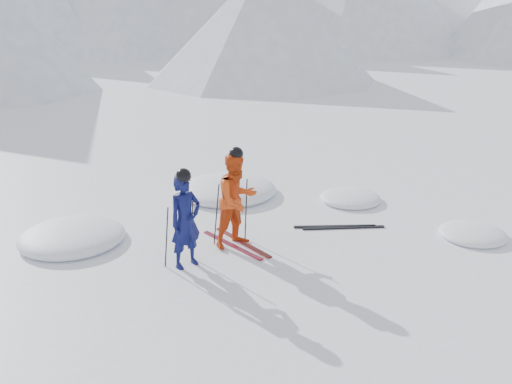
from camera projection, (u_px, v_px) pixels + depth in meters
ground at (334, 237)px, 10.68m from camera, size 160.00×160.00×0.00m
skier_blue at (186, 221)px, 9.26m from camera, size 0.66×0.49×1.67m
skier_red at (237, 200)px, 10.07m from camera, size 0.94×0.77×1.81m
pole_blue_left at (167, 237)px, 9.31m from camera, size 0.11×0.08×1.11m
pole_blue_right at (192, 228)px, 9.68m from camera, size 0.11×0.07×1.11m
pole_red_left at (217, 214)px, 10.21m from camera, size 0.12×0.10×1.21m
pole_red_right at (246, 209)px, 10.45m from camera, size 0.12×0.09×1.21m
ski_worn_left at (232, 245)px, 10.30m from camera, size 0.31×1.70×0.03m
ski_worn_right at (243, 242)px, 10.43m from camera, size 0.19×1.70×0.03m
ski_loose_a at (335, 226)px, 11.17m from camera, size 1.50×0.97×0.03m
ski_loose_b at (343, 228)px, 11.11m from camera, size 1.52×0.92×0.03m
snow_lumps at (217, 211)px, 12.07m from camera, size 8.29×6.75×0.52m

